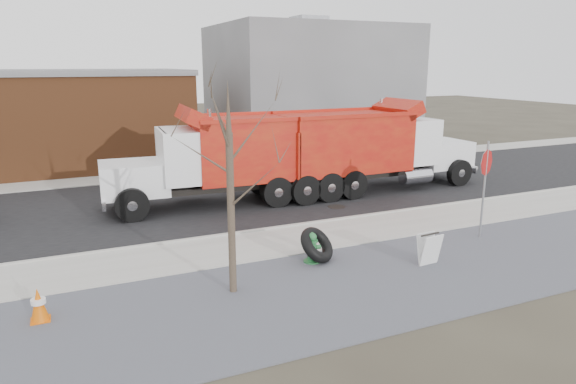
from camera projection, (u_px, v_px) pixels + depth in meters
name	position (u px, v px, depth m)	size (l,w,h in m)	color
ground	(303.00, 242.00, 16.40)	(120.00, 120.00, 0.00)	#383328
gravel_verge	(362.00, 283.00, 13.30)	(60.00, 5.00, 0.03)	slate
sidewalk	(300.00, 239.00, 16.62)	(60.00, 2.50, 0.06)	#9E9B93
curb	(284.00, 227.00, 17.76)	(60.00, 0.15, 0.11)	#9E9B93
road	(240.00, 197.00, 21.98)	(60.00, 9.40, 0.02)	black
far_sidewalk	(205.00, 172.00, 27.03)	(60.00, 2.00, 0.06)	#9E9B93
building_grey	(308.00, 87.00, 34.93)	(12.00, 10.00, 8.00)	gray
bare_tree	(230.00, 163.00, 12.03)	(3.20, 3.20, 5.20)	#382D23
fire_hydrant	(312.00, 249.00, 14.63)	(0.52, 0.50, 0.91)	#2C743E
truck_tire	(317.00, 245.00, 14.71)	(1.49, 1.45, 1.06)	black
stop_sign	(485.00, 174.00, 16.36)	(0.81, 0.37, 3.19)	gray
sandwich_board	(429.00, 249.00, 14.43)	(0.69, 0.47, 0.92)	silver
traffic_cone_near	(39.00, 305.00, 11.27)	(0.41, 0.41, 0.79)	#DE5D07
dump_truck_red_a	(369.00, 146.00, 22.83)	(9.92, 2.85, 3.95)	black
dump_truck_red_b	(232.00, 155.00, 20.52)	(9.50, 3.19, 3.94)	black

